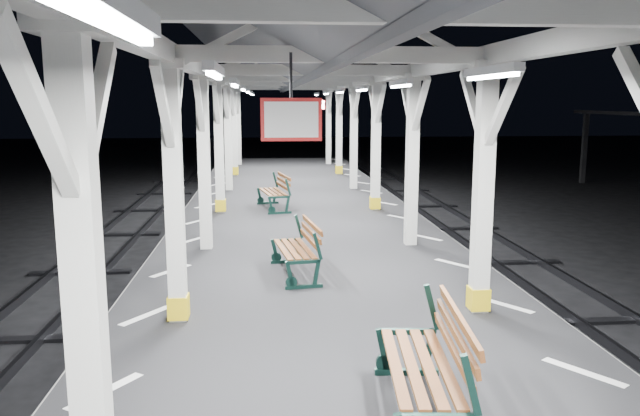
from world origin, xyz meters
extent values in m
cube|color=silver|center=(-2.45, 0.00, 1.00)|extent=(1.00, 48.00, 0.01)
cube|color=silver|center=(2.45, 0.00, 1.00)|extent=(1.00, 48.00, 0.01)
cube|color=silver|center=(-2.00, -2.00, 2.60)|extent=(0.22, 0.22, 3.20)
cube|color=silver|center=(-2.00, -2.00, 4.26)|extent=(0.40, 0.40, 0.12)
cube|color=silver|center=(-2.00, -1.45, 3.75)|extent=(0.10, 0.99, 0.99)
cube|color=silver|center=(-2.00, -2.55, 3.75)|extent=(0.10, 0.99, 0.99)
cube|color=silver|center=(-2.00, 2.00, 2.60)|extent=(0.22, 0.22, 3.20)
cube|color=silver|center=(-2.00, 2.00, 4.26)|extent=(0.40, 0.40, 0.12)
cube|color=gold|center=(-2.00, 2.00, 1.18)|extent=(0.26, 0.26, 0.30)
cube|color=silver|center=(-2.00, 2.55, 3.75)|extent=(0.10, 0.99, 0.99)
cube|color=silver|center=(-2.00, 1.45, 3.75)|extent=(0.10, 0.99, 0.99)
cube|color=silver|center=(-2.00, 6.00, 2.60)|extent=(0.22, 0.22, 3.20)
cube|color=silver|center=(-2.00, 6.00, 4.26)|extent=(0.40, 0.40, 0.12)
cube|color=silver|center=(-2.00, 6.55, 3.75)|extent=(0.10, 0.99, 0.99)
cube|color=silver|center=(-2.00, 5.45, 3.75)|extent=(0.10, 0.99, 0.99)
cube|color=silver|center=(-2.00, 10.00, 2.60)|extent=(0.22, 0.22, 3.20)
cube|color=silver|center=(-2.00, 10.00, 4.26)|extent=(0.40, 0.40, 0.12)
cube|color=gold|center=(-2.00, 10.00, 1.18)|extent=(0.26, 0.26, 0.30)
cube|color=silver|center=(-2.00, 10.55, 3.75)|extent=(0.10, 0.99, 0.99)
cube|color=silver|center=(-2.00, 9.45, 3.75)|extent=(0.10, 0.99, 0.99)
cube|color=silver|center=(-2.00, 14.00, 2.60)|extent=(0.22, 0.22, 3.20)
cube|color=silver|center=(-2.00, 14.00, 4.26)|extent=(0.40, 0.40, 0.12)
cube|color=silver|center=(-2.00, 14.55, 3.75)|extent=(0.10, 0.99, 0.99)
cube|color=silver|center=(-2.00, 13.45, 3.75)|extent=(0.10, 0.99, 0.99)
cube|color=silver|center=(-2.00, 18.00, 2.60)|extent=(0.22, 0.22, 3.20)
cube|color=silver|center=(-2.00, 18.00, 4.26)|extent=(0.40, 0.40, 0.12)
cube|color=gold|center=(-2.00, 18.00, 1.18)|extent=(0.26, 0.26, 0.30)
cube|color=silver|center=(-2.00, 18.55, 3.75)|extent=(0.10, 0.99, 0.99)
cube|color=silver|center=(-2.00, 17.45, 3.75)|extent=(0.10, 0.99, 0.99)
cube|color=silver|center=(-2.00, 22.00, 2.60)|extent=(0.22, 0.22, 3.20)
cube|color=silver|center=(-2.00, 22.00, 4.26)|extent=(0.40, 0.40, 0.12)
cube|color=silver|center=(-2.00, 22.55, 3.75)|extent=(0.10, 0.99, 0.99)
cube|color=silver|center=(-2.00, 21.45, 3.75)|extent=(0.10, 0.99, 0.99)
cube|color=silver|center=(2.00, 2.00, 2.60)|extent=(0.22, 0.22, 3.20)
cube|color=silver|center=(2.00, 2.00, 4.26)|extent=(0.40, 0.40, 0.12)
cube|color=gold|center=(2.00, 2.00, 1.18)|extent=(0.26, 0.26, 0.30)
cube|color=silver|center=(2.00, 2.55, 3.75)|extent=(0.10, 0.99, 0.99)
cube|color=silver|center=(2.00, 1.45, 3.75)|extent=(0.10, 0.99, 0.99)
cube|color=silver|center=(2.00, 6.00, 2.60)|extent=(0.22, 0.22, 3.20)
cube|color=silver|center=(2.00, 6.00, 4.26)|extent=(0.40, 0.40, 0.12)
cube|color=silver|center=(2.00, 6.55, 3.75)|extent=(0.10, 0.99, 0.99)
cube|color=silver|center=(2.00, 5.45, 3.75)|extent=(0.10, 0.99, 0.99)
cube|color=silver|center=(2.00, 10.00, 2.60)|extent=(0.22, 0.22, 3.20)
cube|color=silver|center=(2.00, 10.00, 4.26)|extent=(0.40, 0.40, 0.12)
cube|color=gold|center=(2.00, 10.00, 1.18)|extent=(0.26, 0.26, 0.30)
cube|color=silver|center=(2.00, 10.55, 3.75)|extent=(0.10, 0.99, 0.99)
cube|color=silver|center=(2.00, 9.45, 3.75)|extent=(0.10, 0.99, 0.99)
cube|color=silver|center=(2.00, 14.00, 2.60)|extent=(0.22, 0.22, 3.20)
cube|color=silver|center=(2.00, 14.00, 4.26)|extent=(0.40, 0.40, 0.12)
cube|color=silver|center=(2.00, 14.55, 3.75)|extent=(0.10, 0.99, 0.99)
cube|color=silver|center=(2.00, 13.45, 3.75)|extent=(0.10, 0.99, 0.99)
cube|color=silver|center=(2.00, 18.00, 2.60)|extent=(0.22, 0.22, 3.20)
cube|color=silver|center=(2.00, 18.00, 4.26)|extent=(0.40, 0.40, 0.12)
cube|color=gold|center=(2.00, 18.00, 1.18)|extent=(0.26, 0.26, 0.30)
cube|color=silver|center=(2.00, 18.55, 3.75)|extent=(0.10, 0.99, 0.99)
cube|color=silver|center=(2.00, 17.45, 3.75)|extent=(0.10, 0.99, 0.99)
cube|color=silver|center=(2.00, 22.00, 2.60)|extent=(0.22, 0.22, 3.20)
cube|color=silver|center=(2.00, 22.00, 4.26)|extent=(0.40, 0.40, 0.12)
cube|color=silver|center=(2.00, 22.55, 3.75)|extent=(0.10, 0.99, 0.99)
cube|color=silver|center=(2.00, 21.45, 3.75)|extent=(0.10, 0.99, 0.99)
cube|color=silver|center=(-2.00, 0.00, 4.38)|extent=(0.18, 48.00, 0.24)
cube|color=silver|center=(2.00, 0.00, 4.38)|extent=(0.18, 48.00, 0.24)
cube|color=silver|center=(0.00, -2.00, 4.38)|extent=(4.20, 0.14, 0.20)
cube|color=silver|center=(0.00, 2.00, 4.38)|extent=(4.20, 0.14, 0.20)
cube|color=silver|center=(0.00, 6.00, 4.38)|extent=(4.20, 0.14, 0.20)
cube|color=silver|center=(0.00, 10.00, 4.38)|extent=(4.20, 0.14, 0.20)
cube|color=silver|center=(0.00, 14.00, 4.38)|extent=(4.20, 0.14, 0.20)
cube|color=silver|center=(0.00, 18.00, 4.38)|extent=(4.20, 0.14, 0.20)
cube|color=silver|center=(0.00, 22.00, 4.38)|extent=(4.20, 0.14, 0.20)
cube|color=silver|center=(-1.30, -4.00, 4.10)|extent=(0.10, 1.35, 0.08)
cube|color=white|center=(-1.30, -4.00, 4.05)|extent=(0.05, 1.25, 0.05)
cube|color=silver|center=(-1.30, 0.00, 4.10)|extent=(0.10, 1.35, 0.08)
cube|color=white|center=(-1.30, 0.00, 4.05)|extent=(0.05, 1.25, 0.05)
cube|color=silver|center=(-1.30, 4.00, 4.10)|extent=(0.10, 1.35, 0.08)
cube|color=white|center=(-1.30, 4.00, 4.05)|extent=(0.05, 1.25, 0.05)
cube|color=silver|center=(-1.30, 8.00, 4.10)|extent=(0.10, 1.35, 0.08)
cube|color=white|center=(-1.30, 8.00, 4.05)|extent=(0.05, 1.25, 0.05)
cube|color=silver|center=(-1.30, 12.00, 4.10)|extent=(0.10, 1.35, 0.08)
cube|color=white|center=(-1.30, 12.00, 4.05)|extent=(0.05, 1.25, 0.05)
cube|color=silver|center=(-1.30, 16.00, 4.10)|extent=(0.10, 1.35, 0.08)
cube|color=white|center=(-1.30, 16.00, 4.05)|extent=(0.05, 1.25, 0.05)
cube|color=silver|center=(-1.30, 20.00, 4.10)|extent=(0.10, 1.35, 0.08)
cube|color=white|center=(-1.30, 20.00, 4.05)|extent=(0.05, 1.25, 0.05)
cube|color=silver|center=(1.30, 0.00, 4.10)|extent=(0.10, 1.35, 0.08)
cube|color=white|center=(1.30, 0.00, 4.05)|extent=(0.05, 1.25, 0.05)
cube|color=silver|center=(1.30, 4.00, 4.10)|extent=(0.10, 1.35, 0.08)
cube|color=white|center=(1.30, 4.00, 4.05)|extent=(0.05, 1.25, 0.05)
cube|color=silver|center=(1.30, 8.00, 4.10)|extent=(0.10, 1.35, 0.08)
cube|color=white|center=(1.30, 8.00, 4.05)|extent=(0.05, 1.25, 0.05)
cube|color=silver|center=(1.30, 12.00, 4.10)|extent=(0.10, 1.35, 0.08)
cube|color=white|center=(1.30, 12.00, 4.05)|extent=(0.05, 1.25, 0.05)
cube|color=silver|center=(1.30, 16.00, 4.10)|extent=(0.10, 1.35, 0.08)
cube|color=white|center=(1.30, 16.00, 4.05)|extent=(0.05, 1.25, 0.05)
cube|color=silver|center=(1.30, 20.00, 4.10)|extent=(0.10, 1.35, 0.08)
cube|color=white|center=(1.30, 20.00, 4.05)|extent=(0.05, 1.25, 0.05)
cylinder|color=black|center=(-0.63, -0.74, 4.02)|extent=(0.02, 0.02, 0.36)
cube|color=red|center=(-0.63, -0.74, 3.67)|extent=(0.50, 0.03, 0.35)
cube|color=white|center=(-0.63, -0.74, 3.67)|extent=(0.44, 0.04, 0.29)
cylinder|color=black|center=(1.09, 16.84, 4.02)|extent=(0.02, 0.02, 0.36)
cube|color=red|center=(1.09, 16.84, 3.67)|extent=(0.50, 0.03, 0.35)
cube|color=white|center=(1.09, 16.84, 3.67)|extent=(0.44, 0.05, 0.29)
cube|color=black|center=(14.00, 22.00, 1.65)|extent=(0.20, 0.20, 3.30)
sphere|color=silver|center=(14.00, 22.00, 3.22)|extent=(0.20, 0.20, 0.20)
cube|color=black|center=(0.64, -1.67, 1.74)|extent=(0.18, 0.07, 0.48)
cube|color=black|center=(0.58, 0.11, 1.03)|extent=(0.67, 0.13, 0.07)
cube|color=black|center=(0.34, 0.13, 1.25)|extent=(0.18, 0.07, 0.51)
cube|color=black|center=(0.80, 0.09, 1.25)|extent=(0.16, 0.07, 0.51)
cube|color=black|center=(0.82, 0.08, 1.74)|extent=(0.18, 0.07, 0.48)
cube|color=brown|center=(0.27, -0.75, 1.50)|extent=(0.27, 1.68, 0.04)
cube|color=brown|center=(0.41, -0.76, 1.50)|extent=(0.27, 1.68, 0.04)
cube|color=brown|center=(0.56, -0.78, 1.50)|extent=(0.27, 1.68, 0.04)
cube|color=brown|center=(0.70, -0.79, 1.50)|extent=(0.27, 1.68, 0.04)
cube|color=brown|center=(0.78, -0.80, 1.65)|extent=(0.23, 1.68, 0.10)
cube|color=brown|center=(0.80, -0.80, 1.80)|extent=(0.23, 1.68, 0.10)
cube|color=brown|center=(0.82, -0.80, 1.94)|extent=(0.23, 1.68, 0.10)
cube|color=black|center=(-0.29, 3.22, 1.03)|extent=(0.58, 0.13, 0.06)
cube|color=black|center=(-0.50, 3.19, 1.22)|extent=(0.15, 0.07, 0.45)
cube|color=black|center=(-0.10, 3.25, 1.22)|extent=(0.14, 0.07, 0.45)
cube|color=black|center=(-0.08, 3.25, 1.65)|extent=(0.16, 0.07, 0.42)
cube|color=black|center=(-0.49, 4.76, 1.03)|extent=(0.58, 0.13, 0.06)
cube|color=black|center=(-0.70, 4.73, 1.22)|extent=(0.15, 0.07, 0.45)
cube|color=black|center=(-0.30, 4.78, 1.22)|extent=(0.14, 0.07, 0.45)
cube|color=black|center=(-0.28, 4.78, 1.65)|extent=(0.16, 0.07, 0.42)
cube|color=brown|center=(-0.58, 3.96, 1.44)|extent=(0.27, 1.47, 0.03)
cube|color=brown|center=(-0.46, 3.98, 1.44)|extent=(0.27, 1.47, 0.03)
cube|color=brown|center=(-0.33, 4.00, 1.44)|extent=(0.27, 1.47, 0.03)
cube|color=brown|center=(-0.21, 4.01, 1.44)|extent=(0.27, 1.47, 0.03)
cube|color=brown|center=(-0.14, 4.02, 1.57)|extent=(0.24, 1.47, 0.09)
cube|color=brown|center=(-0.12, 4.02, 1.70)|extent=(0.24, 1.47, 0.09)
cube|color=brown|center=(-0.10, 4.03, 1.82)|extent=(0.24, 1.47, 0.09)
cube|color=black|center=(-0.50, 9.57, 1.03)|extent=(0.60, 0.17, 0.06)
cube|color=black|center=(-0.72, 9.53, 1.23)|extent=(0.16, 0.08, 0.46)
cube|color=black|center=(-0.31, 9.60, 1.23)|extent=(0.15, 0.07, 0.47)
cube|color=black|center=(-0.29, 9.61, 1.67)|extent=(0.17, 0.08, 0.44)
cube|color=black|center=(-0.79, 11.15, 1.03)|extent=(0.60, 0.17, 0.06)
cube|color=black|center=(-1.01, 11.11, 1.23)|extent=(0.16, 0.08, 0.46)
cube|color=black|center=(-0.60, 11.18, 1.23)|extent=(0.15, 0.07, 0.47)
cube|color=black|center=(-0.58, 11.19, 1.67)|extent=(0.17, 0.08, 0.44)
cube|color=brown|center=(-0.85, 10.32, 1.45)|extent=(0.36, 1.52, 0.04)
cube|color=brown|center=(-0.72, 10.34, 1.45)|extent=(0.36, 1.52, 0.04)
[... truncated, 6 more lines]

